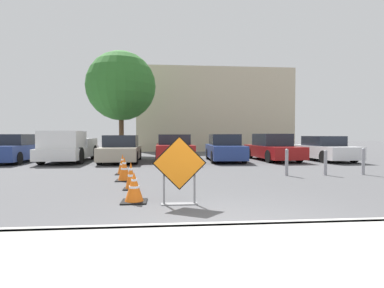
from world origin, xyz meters
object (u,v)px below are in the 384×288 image
object	(u,v)px
parked_car_nearest	(12,150)
bollard_nearest	(287,161)
traffic_cone_nearest	(134,188)
bollard_second	(325,162)
bollard_third	(363,161)
traffic_cone_fourth	(123,165)
road_closed_sign	(179,168)
traffic_cone_second	(131,176)
parked_car_second	(121,150)
traffic_cone_third	(124,169)
parked_car_fifth	(272,148)
parked_car_fourth	(225,149)
pickup_truck	(68,148)
parked_car_third	(174,149)
parked_car_sixth	(324,149)

from	to	relation	value
parked_car_nearest	bollard_nearest	size ratio (longest dim) A/B	4.32
traffic_cone_nearest	bollard_second	xyz separation A→B (m)	(6.37, 3.70, 0.16)
bollard_third	traffic_cone_nearest	bearing A→B (deg)	-154.61
traffic_cone_fourth	bollard_nearest	bearing A→B (deg)	-8.68
bollard_second	road_closed_sign	bearing A→B (deg)	-143.29
traffic_cone_second	traffic_cone_nearest	bearing A→B (deg)	-81.14
parked_car_second	bollard_second	world-z (taller)	parked_car_second
parked_car_second	bollard_third	bearing A→B (deg)	146.91
traffic_cone_third	parked_car_nearest	xyz separation A→B (m)	(-6.60, 6.71, 0.31)
bollard_nearest	bollard_second	world-z (taller)	bollard_nearest
traffic_cone_nearest	parked_car_fifth	xyz separation A→B (m)	(6.69, 9.86, 0.37)
traffic_cone_nearest	parked_car_fourth	bearing A→B (deg)	67.86
pickup_truck	parked_car_fourth	size ratio (longest dim) A/B	1.24
parked_car_fifth	traffic_cone_second	bearing A→B (deg)	46.21
parked_car_third	parked_car_sixth	size ratio (longest dim) A/B	1.01
parked_car_fourth	bollard_nearest	bearing A→B (deg)	102.10
parked_car_fifth	parked_car_second	bearing A→B (deg)	-2.19
pickup_truck	parked_car_sixth	xyz separation A→B (m)	(13.89, -0.36, -0.10)
parked_car_third	parked_car_fifth	bearing A→B (deg)	-176.16
pickup_truck	bollard_second	xyz separation A→B (m)	(10.79, -6.06, -0.26)
parked_car_third	road_closed_sign	bearing A→B (deg)	88.06
parked_car_nearest	parked_car_second	distance (m)	5.56
road_closed_sign	parked_car_fifth	bearing A→B (deg)	60.64
road_closed_sign	bollard_third	world-z (taller)	road_closed_sign
traffic_cone_third	pickup_truck	distance (m)	7.74
traffic_cone_third	parked_car_sixth	xyz separation A→B (m)	(10.08, 6.36, 0.27)
traffic_cone_nearest	parked_car_fifth	bearing A→B (deg)	55.84
bollard_nearest	road_closed_sign	bearing A→B (deg)	-134.61
traffic_cone_nearest	parked_car_sixth	world-z (taller)	parked_car_sixth
traffic_cone_second	parked_car_fourth	size ratio (longest dim) A/B	0.18
parked_car_second	parked_car_third	size ratio (longest dim) A/B	0.99
traffic_cone_fourth	pickup_truck	xyz separation A→B (m)	(-3.54, 5.17, 0.38)
pickup_truck	bollard_second	size ratio (longest dim) A/B	5.71
traffic_cone_third	bollard_third	distance (m)	8.44
parked_car_third	traffic_cone_third	bearing A→B (deg)	73.77
pickup_truck	bollard_nearest	world-z (taller)	pickup_truck
parked_car_fifth	bollard_third	world-z (taller)	parked_car_fifth
traffic_cone_fourth	traffic_cone_nearest	bearing A→B (deg)	-79.15
traffic_cone_second	bollard_third	world-z (taller)	bollard_third
parked_car_second	bollard_second	xyz separation A→B (m)	(8.02, -5.89, -0.17)
road_closed_sign	bollard_second	size ratio (longest dim) A/B	1.58
traffic_cone_nearest	traffic_cone_fourth	size ratio (longest dim) A/B	0.89
pickup_truck	parked_car_sixth	bearing A→B (deg)	177.56
traffic_cone_nearest	parked_car_nearest	size ratio (longest dim) A/B	0.16
pickup_truck	parked_car_second	distance (m)	2.78
road_closed_sign	bollard_nearest	bearing A→B (deg)	45.39
parked_car_fifth	traffic_cone_fourth	bearing A→B (deg)	30.82
traffic_cone_second	parked_car_fourth	xyz separation A→B (m)	(4.15, 8.08, 0.32)
traffic_cone_second	parked_car_fourth	bearing A→B (deg)	62.80
traffic_cone_third	parked_car_fifth	xyz separation A→B (m)	(7.30, 6.82, 0.31)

